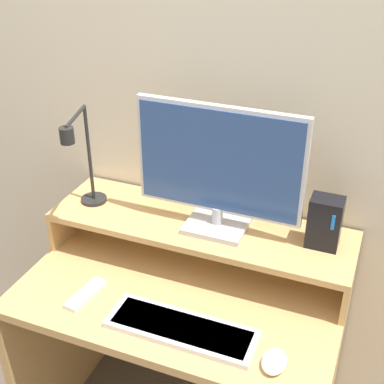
% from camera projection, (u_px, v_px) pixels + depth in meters
% --- Properties ---
extents(wall_back, '(6.00, 0.05, 2.50)m').
position_uv_depth(wall_back, '(222.00, 94.00, 1.73)').
color(wall_back, beige).
rests_on(wall_back, ground_plane).
extents(desk, '(1.02, 0.63, 0.71)m').
position_uv_depth(desk, '(182.00, 338.00, 1.83)').
color(desk, tan).
rests_on(desk, ground_plane).
extents(monitor_shelf, '(1.02, 0.30, 0.15)m').
position_uv_depth(monitor_shelf, '(200.00, 229.00, 1.79)').
color(monitor_shelf, tan).
rests_on(monitor_shelf, desk).
extents(monitor, '(0.54, 0.17, 0.42)m').
position_uv_depth(monitor, '(219.00, 168.00, 1.65)').
color(monitor, '#BCBCC1').
rests_on(monitor, monitor_shelf).
extents(desk_lamp, '(0.11, 0.24, 0.36)m').
position_uv_depth(desk_lamp, '(83.00, 163.00, 1.75)').
color(desk_lamp, black).
rests_on(desk_lamp, monitor_shelf).
extents(router_dock, '(0.10, 0.08, 0.17)m').
position_uv_depth(router_dock, '(325.00, 222.00, 1.63)').
color(router_dock, black).
rests_on(router_dock, monitor_shelf).
extents(keyboard, '(0.44, 0.14, 0.02)m').
position_uv_depth(keyboard, '(181.00, 329.00, 1.54)').
color(keyboard, silver).
rests_on(keyboard, desk).
extents(mouse, '(0.07, 0.10, 0.03)m').
position_uv_depth(mouse, '(274.00, 362.00, 1.43)').
color(mouse, white).
rests_on(mouse, desk).
extents(remote_control, '(0.07, 0.17, 0.02)m').
position_uv_depth(remote_control, '(86.00, 294.00, 1.68)').
color(remote_control, white).
rests_on(remote_control, desk).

